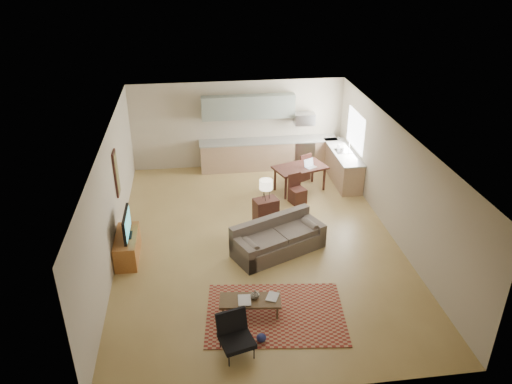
{
  "coord_description": "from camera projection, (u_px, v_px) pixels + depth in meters",
  "views": [
    {
      "loc": [
        -1.36,
        -10.0,
        6.45
      ],
      "look_at": [
        0.0,
        0.3,
        1.15
      ],
      "focal_mm": 35.0,
      "sensor_mm": 36.0,
      "label": 1
    }
  ],
  "objects": [
    {
      "name": "tv",
      "position": [
        127.0,
        224.0,
        10.91
      ],
      "size": [
        0.1,
        0.96,
        0.57
      ],
      "primitive_type": null,
      "color": "black",
      "rests_on": "tv_credenza"
    },
    {
      "name": "coffee_table",
      "position": [
        250.0,
        307.0,
        9.51
      ],
      "size": [
        1.21,
        0.59,
        0.35
      ],
      "primitive_type": null,
      "rotation": [
        0.0,
        0.0,
        -0.11
      ],
      "color": "#46331C",
      "rests_on": "floor"
    },
    {
      "name": "upper_cabinets",
      "position": [
        248.0,
        107.0,
        14.9
      ],
      "size": [
        2.8,
        0.34,
        0.7
      ],
      "primitive_type": "cube",
      "color": "gray",
      "rests_on": "room"
    },
    {
      "name": "triptych",
      "position": [
        235.0,
        112.0,
        15.07
      ],
      "size": [
        1.7,
        0.04,
        0.5
      ],
      "primitive_type": null,
      "color": "beige",
      "rests_on": "room"
    },
    {
      "name": "kitchen_counter_back",
      "position": [
        268.0,
        154.0,
        15.51
      ],
      "size": [
        4.26,
        0.64,
        0.92
      ],
      "primitive_type": null,
      "color": "#A17E5F",
      "rests_on": "ground"
    },
    {
      "name": "kitchen_microwave",
      "position": [
        304.0,
        119.0,
        15.16
      ],
      "size": [
        0.62,
        0.4,
        0.35
      ],
      "primitive_type": "cube",
      "color": "#A5A8AD",
      "rests_on": "room"
    },
    {
      "name": "table_lamp",
      "position": [
        266.0,
        189.0,
        12.22
      ],
      "size": [
        0.37,
        0.37,
        0.54
      ],
      "primitive_type": null,
      "rotation": [
        0.0,
        0.0,
        0.11
      ],
      "color": "beige",
      "rests_on": "console_table"
    },
    {
      "name": "console_table",
      "position": [
        266.0,
        211.0,
        12.5
      ],
      "size": [
        0.67,
        0.54,
        0.68
      ],
      "primitive_type": null,
      "rotation": [
        0.0,
        0.0,
        0.28
      ],
      "color": "#331814",
      "rests_on": "floor"
    },
    {
      "name": "sofa",
      "position": [
        279.0,
        237.0,
        11.33
      ],
      "size": [
        2.4,
        1.8,
        0.77
      ],
      "primitive_type": null,
      "rotation": [
        0.0,
        0.0,
        0.43
      ],
      "color": "#5F544B",
      "rests_on": "floor"
    },
    {
      "name": "vase",
      "position": [
        255.0,
        294.0,
        9.44
      ],
      "size": [
        0.22,
        0.22,
        0.18
      ],
      "primitive_type": "imported",
      "rotation": [
        0.0,
        0.0,
        0.16
      ],
      "color": "black",
      "rests_on": "coffee_table"
    },
    {
      "name": "dining_table",
      "position": [
        300.0,
        178.0,
        14.15
      ],
      "size": [
        1.63,
        1.25,
        0.73
      ],
      "primitive_type": null,
      "rotation": [
        0.0,
        0.0,
        0.33
      ],
      "color": "#331814",
      "rests_on": "floor"
    },
    {
      "name": "kitchen_counter_right",
      "position": [
        342.0,
        166.0,
        14.71
      ],
      "size": [
        0.64,
        2.26,
        0.92
      ],
      "primitive_type": null,
      "color": "#A17E5F",
      "rests_on": "ground"
    },
    {
      "name": "laptop",
      "position": [
        311.0,
        164.0,
        13.88
      ],
      "size": [
        0.38,
        0.35,
        0.23
      ],
      "primitive_type": null,
      "rotation": [
        0.0,
        0.0,
        0.48
      ],
      "color": "#A5A8AD",
      "rests_on": "dining_table"
    },
    {
      "name": "dining_chair_near",
      "position": [
        298.0,
        189.0,
        13.46
      ],
      "size": [
        0.51,
        0.52,
        0.81
      ],
      "primitive_type": null,
      "rotation": [
        0.0,
        0.0,
        0.37
      ],
      "color": "#331814",
      "rests_on": "floor"
    },
    {
      "name": "wall_art_left",
      "position": [
        117.0,
        173.0,
        11.64
      ],
      "size": [
        0.06,
        0.42,
        1.1
      ],
      "primitive_type": null,
      "color": "olive",
      "rests_on": "room"
    },
    {
      "name": "dining_chair_far",
      "position": [
        301.0,
        166.0,
        14.79
      ],
      "size": [
        0.56,
        0.57,
        0.86
      ],
      "primitive_type": null,
      "rotation": [
        0.0,
        0.0,
        3.63
      ],
      "color": "#331814",
      "rests_on": "floor"
    },
    {
      "name": "room",
      "position": [
        258.0,
        190.0,
        11.31
      ],
      "size": [
        9.0,
        9.0,
        9.0
      ],
      "color": "#9E8148",
      "rests_on": "ground"
    },
    {
      "name": "book_a",
      "position": [
        238.0,
        301.0,
        9.38
      ],
      "size": [
        0.29,
        0.36,
        0.03
      ],
      "primitive_type": "imported",
      "rotation": [
        0.0,
        0.0,
        -0.07
      ],
      "color": "maroon",
      "rests_on": "coffee_table"
    },
    {
      "name": "soap_bottle",
      "position": [
        339.0,
        146.0,
        14.62
      ],
      "size": [
        0.12,
        0.13,
        0.19
      ],
      "primitive_type": "imported",
      "rotation": [
        0.0,
        0.0,
        -0.22
      ],
      "color": "beige",
      "rests_on": "kitchen_counter_right"
    },
    {
      "name": "book_b",
      "position": [
        267.0,
        296.0,
        9.52
      ],
      "size": [
        0.43,
        0.45,
        0.02
      ],
      "primitive_type": "imported",
      "rotation": [
        0.0,
        0.0,
        -0.42
      ],
      "color": "navy",
      "rests_on": "coffee_table"
    },
    {
      "name": "window_right",
      "position": [
        356.0,
        130.0,
        14.25
      ],
      "size": [
        0.02,
        1.4,
        1.05
      ],
      "primitive_type": "cube",
      "color": "white",
      "rests_on": "room"
    },
    {
      "name": "rug",
      "position": [
        275.0,
        314.0,
        9.58
      ],
      "size": [
        2.81,
        2.1,
        0.02
      ],
      "primitive_type": "cube",
      "rotation": [
        0.0,
        0.0,
        -0.11
      ],
      "color": "maroon",
      "rests_on": "floor"
    },
    {
      "name": "tv_credenza",
      "position": [
        127.0,
        247.0,
        11.16
      ],
      "size": [
        0.48,
        1.24,
        0.57
      ],
      "primitive_type": null,
      "color": "brown",
      "rests_on": "floor"
    },
    {
      "name": "kitchen_range",
      "position": [
        303.0,
        152.0,
        15.64
      ],
      "size": [
        0.62,
        0.62,
        0.9
      ],
      "primitive_type": "cube",
      "color": "#A5A8AD",
      "rests_on": "ground"
    },
    {
      "name": "armchair",
      "position": [
        237.0,
        337.0,
        8.52
      ],
      "size": [
        0.78,
        0.78,
        0.73
      ],
      "primitive_type": null,
      "rotation": [
        0.0,
        0.0,
        0.27
      ],
      "color": "black",
      "rests_on": "floor"
    }
  ]
}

